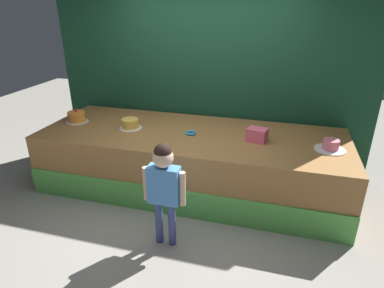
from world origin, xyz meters
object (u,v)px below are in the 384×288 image
object	(u,v)px
cake_left	(77,117)
cake_center	(130,124)
pink_box	(257,135)
cake_right	(331,146)
child_figure	(164,182)
donut	(191,133)

from	to	relation	value
cake_left	cake_center	bearing A→B (deg)	-2.02
pink_box	cake_right	xyz separation A→B (m)	(0.82, -0.04, -0.03)
child_figure	cake_right	distance (m)	1.92
child_figure	cake_left	size ratio (longest dim) A/B	3.68
cake_left	cake_center	xyz separation A→B (m)	(0.82, -0.03, -0.01)
pink_box	cake_right	distance (m)	0.82
pink_box	donut	size ratio (longest dim) A/B	1.65
child_figure	pink_box	xyz separation A→B (m)	(0.76, 1.13, 0.12)
pink_box	cake_left	world-z (taller)	cake_left
pink_box	cake_center	distance (m)	1.63
child_figure	donut	size ratio (longest dim) A/B	8.13
cake_left	cake_center	world-z (taller)	cake_left
child_figure	donut	world-z (taller)	child_figure
donut	cake_right	world-z (taller)	cake_right
cake_left	cake_center	distance (m)	0.82
pink_box	cake_left	xyz separation A→B (m)	(-2.45, 0.01, -0.01)
cake_left	cake_center	size ratio (longest dim) A/B	1.03
pink_box	cake_right	world-z (taller)	cake_right
cake_center	donut	bearing A→B (deg)	0.83
cake_right	cake_center	bearing A→B (deg)	179.50
donut	child_figure	bearing A→B (deg)	-87.13
cake_left	child_figure	bearing A→B (deg)	-34.15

